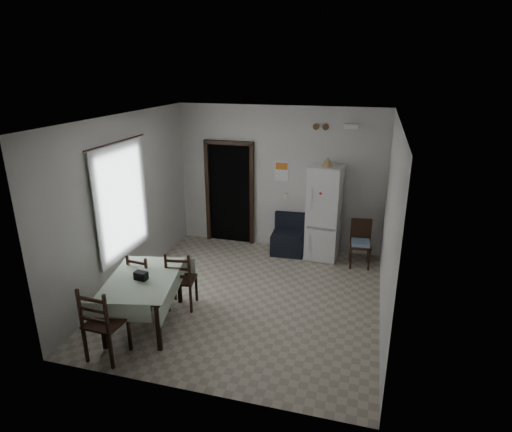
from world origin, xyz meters
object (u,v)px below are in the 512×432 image
object	(u,v)px
navy_seat	(288,235)
dining_chair_far_right	(182,279)
fridge	(324,213)
corner_chair	(360,244)
dining_table	(145,301)
dining_chair_near_head	(105,321)
dining_chair_far_left	(145,279)

from	to	relation	value
navy_seat	dining_chair_far_right	bearing A→B (deg)	-118.77
fridge	navy_seat	world-z (taller)	fridge
corner_chair	dining_table	world-z (taller)	corner_chair
dining_chair_far_right	dining_chair_near_head	xyz separation A→B (m)	(-0.41, -1.41, 0.05)
navy_seat	dining_chair_near_head	bearing A→B (deg)	-115.39
fridge	corner_chair	size ratio (longest dim) A/B	2.07
corner_chair	dining_chair_far_left	size ratio (longest dim) A/B	0.99
dining_chair_near_head	fridge	bearing A→B (deg)	-117.24
corner_chair	dining_chair_near_head	size ratio (longest dim) A/B	0.85
corner_chair	dining_chair_far_left	distance (m)	3.96
navy_seat	dining_chair_far_left	bearing A→B (deg)	-127.49
dining_chair_far_left	dining_chair_near_head	xyz separation A→B (m)	(0.17, -1.30, 0.08)
navy_seat	dining_chair_near_head	size ratio (longest dim) A/B	0.75
corner_chair	fridge	bearing A→B (deg)	156.78
dining_table	fridge	bearing A→B (deg)	41.65
corner_chair	dining_chair_far_right	world-z (taller)	dining_chair_far_right
dining_chair_near_head	corner_chair	bearing A→B (deg)	-126.43
navy_seat	corner_chair	size ratio (longest dim) A/B	0.88
dining_chair_far_left	dining_chair_near_head	world-z (taller)	dining_chair_near_head
fridge	dining_chair_far_right	xyz separation A→B (m)	(-1.89, -2.46, -0.45)
fridge	navy_seat	bearing A→B (deg)	-174.03
dining_table	dining_chair_far_left	size ratio (longest dim) A/B	1.59
navy_seat	corner_chair	distance (m)	1.44
corner_chair	dining_chair_far_left	bearing A→B (deg)	-149.08
dining_chair_far_left	fridge	bearing A→B (deg)	-127.93
dining_table	dining_chair_near_head	size ratio (longest dim) A/B	1.36
corner_chair	navy_seat	bearing A→B (deg)	165.30
dining_chair_far_right	dining_table	bearing A→B (deg)	51.82
dining_chair_far_right	dining_chair_far_left	bearing A→B (deg)	1.19
dining_chair_far_left	dining_chair_near_head	distance (m)	1.31
navy_seat	dining_chair_near_head	world-z (taller)	dining_chair_near_head
dining_chair_far_left	dining_chair_far_right	size ratio (longest dim) A/B	0.94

